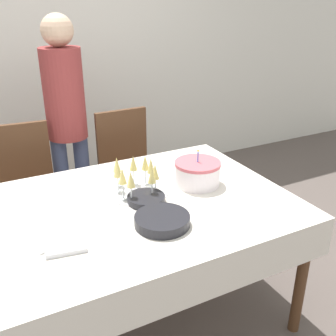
{
  "coord_description": "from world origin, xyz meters",
  "views": [
    {
      "loc": [
        -0.62,
        -1.66,
        1.73
      ],
      "look_at": [
        0.29,
        0.08,
        0.86
      ],
      "focal_mm": 42.0,
      "sensor_mm": 36.0,
      "label": 1
    }
  ],
  "objects": [
    {
      "name": "dining_chair_far_right",
      "position": [
        0.38,
        0.9,
        0.52
      ],
      "size": [
        0.43,
        0.43,
        0.96
      ],
      "color": "#51331E",
      "rests_on": "ground_plane"
    },
    {
      "name": "birthday_cake",
      "position": [
        0.46,
        0.05,
        0.81
      ],
      "size": [
        0.26,
        0.26,
        0.21
      ],
      "color": "white",
      "rests_on": "dining_table"
    },
    {
      "name": "fork_pile",
      "position": [
        -0.37,
        -0.26,
        0.75
      ],
      "size": [
        0.18,
        0.09,
        0.02
      ],
      "color": "silver",
      "rests_on": "dining_table"
    },
    {
      "name": "dining_chair_far_left",
      "position": [
        -0.37,
        0.9,
        0.52
      ],
      "size": [
        0.45,
        0.45,
        0.96
      ],
      "color": "#51331E",
      "rests_on": "ground_plane"
    },
    {
      "name": "napkin_pile",
      "position": [
        -0.39,
        -0.15,
        0.75
      ],
      "size": [
        0.15,
        0.15,
        0.01
      ],
      "color": "white",
      "rests_on": "dining_table"
    },
    {
      "name": "wall_back",
      "position": [
        0.0,
        1.96,
        1.35
      ],
      "size": [
        8.0,
        0.05,
        2.7
      ],
      "color": "silver",
      "rests_on": "ground_plane"
    },
    {
      "name": "cake_knife",
      "position": [
        0.44,
        -0.15,
        0.75
      ],
      "size": [
        0.29,
        0.09,
        0.0
      ],
      "color": "silver",
      "rests_on": "dining_table"
    },
    {
      "name": "ground_plane",
      "position": [
        0.0,
        0.0,
        0.0
      ],
      "size": [
        12.0,
        12.0,
        0.0
      ],
      "primitive_type": "plane",
      "color": "#564C47"
    },
    {
      "name": "dining_table",
      "position": [
        0.0,
        0.0,
        0.64
      ],
      "size": [
        1.72,
        1.16,
        0.74
      ],
      "color": "silver",
      "rests_on": "ground_plane"
    },
    {
      "name": "plate_stack_dessert",
      "position": [
        0.11,
        -0.01,
        0.76
      ],
      "size": [
        0.2,
        0.2,
        0.03
      ],
      "color": "black",
      "rests_on": "dining_table"
    },
    {
      "name": "champagne_tray",
      "position": [
        0.12,
        0.11,
        0.83
      ],
      "size": [
        0.35,
        0.35,
        0.18
      ],
      "color": "silver",
      "rests_on": "dining_table"
    },
    {
      "name": "person_standing",
      "position": [
        -0.01,
        1.06,
        0.98
      ],
      "size": [
        0.28,
        0.28,
        1.63
      ],
      "color": "#3F4C72",
      "rests_on": "ground_plane"
    },
    {
      "name": "plate_stack_main",
      "position": [
        0.09,
        -0.25,
        0.77
      ],
      "size": [
        0.26,
        0.26,
        0.05
      ],
      "color": "black",
      "rests_on": "dining_table"
    }
  ]
}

